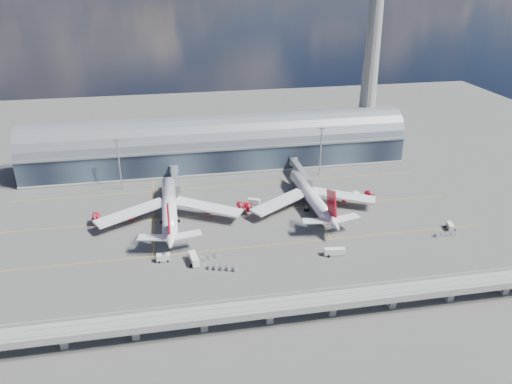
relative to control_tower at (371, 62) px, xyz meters
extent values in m
plane|color=#474744|center=(-85.00, -83.00, -51.64)|extent=(500.00, 500.00, 0.00)
cube|color=gold|center=(-85.00, -93.00, -51.63)|extent=(200.00, 0.25, 0.01)
cube|color=gold|center=(-85.00, -63.00, -51.63)|extent=(200.00, 0.25, 0.01)
cube|color=gold|center=(-85.00, -33.00, -51.63)|extent=(200.00, 0.25, 0.01)
cube|color=gold|center=(-120.00, -53.00, -51.63)|extent=(0.25, 80.00, 0.01)
cube|color=gold|center=(-50.00, -53.00, -51.63)|extent=(0.25, 80.00, 0.01)
cube|color=#1B222E|center=(-85.00, -5.00, -44.64)|extent=(200.00, 28.00, 14.00)
cylinder|color=slate|center=(-85.00, -5.00, -37.64)|extent=(200.00, 28.00, 28.00)
cube|color=gray|center=(-85.00, -19.00, -37.64)|extent=(200.00, 1.00, 1.20)
cube|color=gray|center=(-85.00, -5.00, -51.04)|extent=(200.00, 30.00, 1.20)
cube|color=gray|center=(0.00, 0.00, -47.64)|extent=(18.00, 18.00, 8.00)
cone|color=gray|center=(0.00, 0.00, -6.64)|extent=(10.00, 10.00, 90.00)
cube|color=gray|center=(-85.00, -138.00, -46.14)|extent=(220.00, 8.50, 1.20)
cube|color=gray|center=(-85.00, -142.00, -45.04)|extent=(220.00, 0.40, 1.20)
cube|color=gray|center=(-85.00, -134.00, -45.04)|extent=(220.00, 0.40, 1.20)
cube|color=gray|center=(-85.00, -139.50, -45.49)|extent=(220.00, 0.12, 0.12)
cube|color=gray|center=(-85.00, -136.50, -45.49)|extent=(220.00, 0.12, 0.12)
cube|color=gray|center=(-145.00, -138.00, -49.14)|extent=(2.20, 2.20, 5.00)
cube|color=gray|center=(-125.00, -138.00, -49.14)|extent=(2.20, 2.20, 5.00)
cube|color=gray|center=(-105.00, -138.00, -49.14)|extent=(2.20, 2.20, 5.00)
cube|color=gray|center=(-85.00, -138.00, -49.14)|extent=(2.20, 2.20, 5.00)
cube|color=gray|center=(-65.00, -138.00, -49.14)|extent=(2.20, 2.20, 5.00)
cube|color=gray|center=(-45.00, -138.00, -49.14)|extent=(2.20, 2.20, 5.00)
cube|color=gray|center=(-25.00, -138.00, -49.14)|extent=(2.20, 2.20, 5.00)
cube|color=gray|center=(-5.00, -138.00, -49.14)|extent=(2.20, 2.20, 5.00)
cylinder|color=gray|center=(-135.00, -28.00, -39.14)|extent=(0.70, 0.70, 25.00)
cube|color=gray|center=(-135.00, -28.00, -26.44)|extent=(3.00, 0.40, 1.00)
cylinder|color=gray|center=(-35.00, -28.00, -39.14)|extent=(0.70, 0.70, 25.00)
cube|color=gray|center=(-35.00, -28.00, -26.44)|extent=(3.00, 0.40, 1.00)
cylinder|color=white|center=(-112.91, -63.19, -45.74)|extent=(6.89, 50.55, 6.09)
cone|color=white|center=(-112.46, -35.11, -45.74)|extent=(6.21, 7.71, 6.09)
cone|color=white|center=(-113.39, -93.18, -44.98)|extent=(6.27, 11.51, 6.09)
cube|color=#AC0716|center=(-113.34, -90.32, -37.46)|extent=(0.85, 11.39, 12.60)
cube|color=white|center=(-128.86, -64.84, -46.50)|extent=(30.78, 20.74, 2.46)
cube|color=white|center=(-97.01, -65.35, -46.50)|extent=(30.53, 21.50, 2.46)
cylinder|color=#AC0716|center=(-129.42, -62.93, -48.21)|extent=(3.12, 4.81, 3.04)
cylinder|color=#AC0716|center=(-143.58, -62.70, -48.21)|extent=(3.12, 4.81, 3.04)
cylinder|color=#AC0716|center=(-96.39, -63.46, -48.21)|extent=(3.12, 4.81, 3.04)
cylinder|color=#AC0716|center=(-82.24, -63.68, -48.21)|extent=(3.12, 4.81, 3.04)
cylinder|color=gray|center=(-112.62, -45.40, -50.21)|extent=(0.48, 0.48, 2.85)
cylinder|color=gray|center=(-116.01, -66.95, -50.21)|extent=(0.57, 0.57, 2.85)
cylinder|color=gray|center=(-109.92, -67.05, -50.21)|extent=(0.57, 0.57, 2.85)
cylinder|color=black|center=(-116.01, -66.95, -51.11)|extent=(2.12, 1.46, 1.43)
cylinder|color=black|center=(-109.92, -67.05, -51.11)|extent=(2.12, 1.46, 1.43)
cylinder|color=white|center=(-50.30, -63.25, -46.04)|extent=(7.49, 46.04, 5.50)
cone|color=white|center=(-51.42, -37.51, -46.04)|extent=(5.82, 7.82, 5.50)
cone|color=white|center=(-49.09, -90.89, -45.28)|extent=(5.99, 11.61, 5.50)
cube|color=#AC0716|center=(-49.21, -88.05, -38.08)|extent=(1.16, 11.36, 12.55)
cube|color=white|center=(-65.05, -65.79, -46.80)|extent=(28.49, 21.05, 2.35)
cube|color=white|center=(-35.38, -64.50, -46.80)|extent=(29.08, 19.16, 2.35)
cylinder|color=black|center=(-50.30, -63.25, -47.56)|extent=(6.46, 41.31, 4.67)
cylinder|color=#AC0716|center=(-65.68, -63.92, -48.51)|extent=(3.24, 4.87, 3.03)
cylinder|color=#AC0716|center=(-78.86, -64.50, -48.51)|extent=(3.24, 4.87, 3.03)
cylinder|color=#AC0716|center=(-34.92, -62.58, -48.51)|extent=(3.24, 4.87, 3.03)
cylinder|color=#AC0716|center=(-21.73, -62.01, -48.51)|extent=(3.24, 4.87, 3.03)
cylinder|color=gray|center=(-51.00, -47.10, -50.21)|extent=(0.47, 0.47, 2.84)
cylinder|color=gray|center=(-53.16, -67.17, -50.21)|extent=(0.57, 0.57, 2.84)
cylinder|color=gray|center=(-47.10, -66.91, -50.21)|extent=(0.57, 0.57, 2.84)
cylinder|color=black|center=(-53.16, -67.17, -51.12)|extent=(2.15, 1.51, 1.42)
cylinder|color=black|center=(-47.10, -66.91, -51.12)|extent=(2.15, 1.51, 1.42)
cube|color=gray|center=(-109.41, -31.00, -46.44)|extent=(3.00, 24.00, 3.00)
cube|color=gray|center=(-109.41, -43.00, -46.44)|extent=(3.60, 3.60, 3.40)
cylinder|color=gray|center=(-109.41, -19.00, -46.44)|extent=(4.40, 4.40, 4.00)
cylinder|color=gray|center=(-109.41, -43.00, -49.94)|extent=(0.50, 0.50, 3.40)
cylinder|color=black|center=(-109.41, -43.00, -51.29)|extent=(1.40, 0.80, 0.80)
cube|color=gray|center=(-46.80, -33.00, -46.44)|extent=(3.00, 28.00, 3.00)
cube|color=gray|center=(-46.80, -47.00, -46.44)|extent=(3.60, 3.60, 3.40)
cylinder|color=gray|center=(-46.80, -19.00, -46.44)|extent=(4.40, 4.40, 4.00)
cylinder|color=gray|center=(-46.80, -47.00, -49.94)|extent=(0.50, 0.50, 3.40)
cylinder|color=black|center=(-46.80, -47.00, -51.29)|extent=(1.40, 0.80, 0.80)
cube|color=silver|center=(-105.35, -100.20, -49.87)|extent=(3.78, 8.06, 2.88)
cylinder|color=black|center=(-104.94, -97.76, -51.14)|extent=(2.89, 1.44, 1.00)
cylinder|color=black|center=(-105.76, -102.65, -51.14)|extent=(2.89, 1.44, 1.00)
cube|color=silver|center=(-116.40, -96.98, -50.06)|extent=(4.94, 2.29, 2.57)
cylinder|color=black|center=(-114.82, -96.97, -51.19)|extent=(0.90, 2.47, 0.89)
cylinder|color=black|center=(-117.98, -96.98, -51.19)|extent=(0.90, 2.47, 0.89)
cube|color=silver|center=(-52.78, -104.57, -50.07)|extent=(8.04, 3.23, 2.54)
cylinder|color=black|center=(-50.30, -104.25, -51.20)|extent=(1.18, 2.53, 0.88)
cylinder|color=black|center=(-55.26, -104.89, -51.20)|extent=(1.18, 2.53, 0.88)
cube|color=silver|center=(0.79, -94.15, -50.24)|extent=(3.33, 5.59, 2.27)
cylinder|color=black|center=(0.35, -92.53, -51.24)|extent=(2.32, 1.34, 0.79)
cylinder|color=black|center=(1.23, -95.77, -51.24)|extent=(2.32, 1.34, 0.79)
cube|color=silver|center=(-26.48, -59.81, -49.93)|extent=(3.01, 5.55, 2.77)
cylinder|color=black|center=(-26.30, -58.12, -51.16)|extent=(2.75, 1.24, 0.96)
cylinder|color=black|center=(-26.66, -61.50, -51.16)|extent=(2.75, 1.24, 0.96)
cube|color=silver|center=(-74.82, -56.06, -50.18)|extent=(5.85, 4.11, 2.37)
cylinder|color=black|center=(-73.21, -55.36, -51.23)|extent=(1.66, 2.42, 0.82)
cylinder|color=black|center=(-76.42, -56.76, -51.23)|extent=(1.66, 2.42, 0.82)
cube|color=gray|center=(-102.06, -99.22, -51.41)|extent=(2.60, 2.20, 0.28)
cube|color=silver|center=(-102.06, -99.22, -50.67)|extent=(2.22, 1.97, 1.38)
cube|color=gray|center=(-99.85, -98.31, -51.41)|extent=(2.60, 2.20, 0.28)
cube|color=silver|center=(-99.85, -98.31, -50.67)|extent=(2.22, 1.97, 1.38)
cube|color=gray|center=(-97.64, -97.41, -51.41)|extent=(2.60, 2.20, 0.28)
cube|color=silver|center=(-97.64, -97.41, -50.67)|extent=(2.22, 1.97, 1.38)
cube|color=gray|center=(-99.81, -105.35, -51.41)|extent=(2.48, 2.04, 0.27)
cube|color=silver|center=(-99.81, -105.35, -50.70)|extent=(2.12, 1.84, 1.34)
cube|color=gray|center=(-97.62, -106.09, -51.41)|extent=(2.48, 2.04, 0.27)
cube|color=silver|center=(-97.62, -106.09, -50.70)|extent=(2.12, 1.84, 1.34)
cube|color=gray|center=(-95.42, -106.84, -51.41)|extent=(2.48, 2.04, 0.27)
cube|color=silver|center=(-95.42, -106.84, -50.70)|extent=(2.12, 1.84, 1.34)
cube|color=gray|center=(-93.23, -107.58, -51.41)|extent=(2.48, 2.04, 0.27)
cube|color=silver|center=(-93.23, -107.58, -50.70)|extent=(2.12, 1.84, 1.34)
cube|color=gray|center=(-91.04, -108.33, -51.41)|extent=(2.48, 2.04, 0.27)
cube|color=silver|center=(-91.04, -108.33, -50.70)|extent=(2.12, 1.84, 1.34)
cube|color=gray|center=(-7.42, -98.91, -51.42)|extent=(2.06, 1.39, 0.26)
cube|color=silver|center=(-7.42, -98.91, -50.74)|extent=(1.72, 1.30, 1.28)
cube|color=gray|center=(-5.19, -98.89, -51.42)|extent=(2.06, 1.39, 0.26)
cube|color=silver|center=(-5.19, -98.89, -50.74)|extent=(1.72, 1.30, 1.28)
cube|color=gray|center=(-2.97, -98.87, -51.42)|extent=(2.06, 1.39, 0.26)
cube|color=silver|center=(-2.97, -98.87, -50.74)|extent=(1.72, 1.30, 1.28)
cube|color=gray|center=(-0.75, -98.85, -51.42)|extent=(2.06, 1.39, 0.26)
cube|color=silver|center=(-0.75, -98.85, -50.74)|extent=(1.72, 1.30, 1.28)
camera|label=1|loc=(-111.60, -257.63, 48.67)|focal=35.00mm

